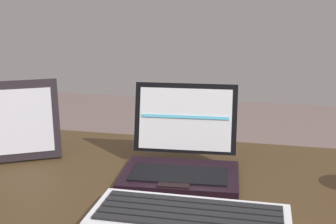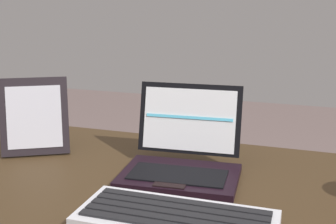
% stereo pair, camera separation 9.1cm
% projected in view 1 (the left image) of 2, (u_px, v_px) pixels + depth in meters
% --- Properties ---
extents(laptop_front, '(0.26, 0.23, 0.18)m').
position_uv_depth(laptop_front, '(181.00, 158.00, 0.96)').
color(laptop_front, black).
rests_on(laptop_front, desk).
extents(external_keyboard, '(0.33, 0.14, 0.03)m').
position_uv_depth(external_keyboard, '(189.00, 220.00, 0.73)').
color(external_keyboard, silver).
rests_on(external_keyboard, desk).
extents(photo_frame, '(0.16, 0.12, 0.19)m').
position_uv_depth(photo_frame, '(24.00, 121.00, 1.03)').
color(photo_frame, black).
rests_on(photo_frame, desk).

